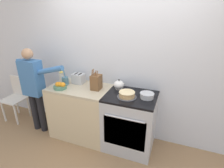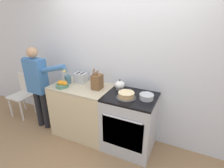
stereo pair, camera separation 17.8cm
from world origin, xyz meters
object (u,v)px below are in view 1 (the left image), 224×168
at_px(knife_block, 96,82).
at_px(toaster, 78,78).
at_px(layer_cake, 127,95).
at_px(mixing_bowl, 147,95).
at_px(stove_range, 130,122).
at_px(milk_carton, 62,77).
at_px(fruit_bowl, 60,86).
at_px(tea_kettle, 119,85).
at_px(dining_chair, 17,95).
at_px(person_baker, 34,85).
at_px(utensil_crock, 65,81).

xyz_separation_m(knife_block, toaster, (-0.39, 0.12, -0.03)).
relative_size(layer_cake, mixing_bowl, 1.37).
relative_size(stove_range, milk_carton, 4.50).
relative_size(fruit_bowl, milk_carton, 1.02).
distance_m(tea_kettle, dining_chair, 2.13).
bearing_deg(knife_block, tea_kettle, 23.39).
xyz_separation_m(mixing_bowl, dining_chair, (-2.54, 0.01, -0.44)).
xyz_separation_m(toaster, person_baker, (-0.67, -0.32, -0.09)).
relative_size(milk_carton, person_baker, 0.13).
bearing_deg(person_baker, utensil_crock, 18.36).
height_order(knife_block, person_baker, person_baker).
bearing_deg(milk_carton, layer_cake, -8.07).
relative_size(toaster, person_baker, 0.13).
bearing_deg(toaster, stove_range, -8.85).
bearing_deg(milk_carton, dining_chair, -175.85).
bearing_deg(layer_cake, person_baker, -176.29).
bearing_deg(milk_carton, tea_kettle, 3.92).
xyz_separation_m(stove_range, milk_carton, (-1.25, 0.10, 0.54)).
relative_size(mixing_bowl, knife_block, 0.62).
xyz_separation_m(mixing_bowl, knife_block, (-0.79, 0.02, 0.08)).
xyz_separation_m(knife_block, utensil_crock, (-0.56, -0.01, -0.05)).
bearing_deg(mixing_bowl, dining_chair, 179.69).
height_order(layer_cake, dining_chair, layer_cake).
relative_size(layer_cake, milk_carton, 1.38).
xyz_separation_m(milk_carton, dining_chair, (-1.07, -0.08, -0.50)).
bearing_deg(knife_block, stove_range, -3.09).
xyz_separation_m(knife_block, milk_carton, (-0.68, 0.07, -0.02)).
bearing_deg(fruit_bowl, milk_carton, 119.54).
relative_size(layer_cake, dining_chair, 0.32).
bearing_deg(dining_chair, tea_kettle, -27.25).
xyz_separation_m(fruit_bowl, dining_chair, (-1.21, 0.18, -0.45)).
relative_size(stove_range, utensil_crock, 2.86).
bearing_deg(tea_kettle, toaster, -178.34).
bearing_deg(tea_kettle, dining_chair, -175.96).
distance_m(utensil_crock, fruit_bowl, 0.18).
height_order(mixing_bowl, utensil_crock, utensil_crock).
height_order(tea_kettle, toaster, toaster).
distance_m(utensil_crock, person_baker, 0.54).
distance_m(mixing_bowl, utensil_crock, 1.35).
relative_size(tea_kettle, knife_block, 0.60).
bearing_deg(fruit_bowl, knife_block, 19.11).
xyz_separation_m(tea_kettle, utensil_crock, (-0.88, -0.15, 0.00)).
bearing_deg(knife_block, milk_carton, 174.14).
distance_m(mixing_bowl, toaster, 1.19).
bearing_deg(toaster, person_baker, -154.50).
height_order(knife_block, utensil_crock, knife_block).
xyz_separation_m(fruit_bowl, toaster, (0.15, 0.30, 0.04)).
xyz_separation_m(knife_block, person_baker, (-1.06, -0.20, -0.13)).
distance_m(knife_block, milk_carton, 0.69).
height_order(fruit_bowl, milk_carton, milk_carton).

